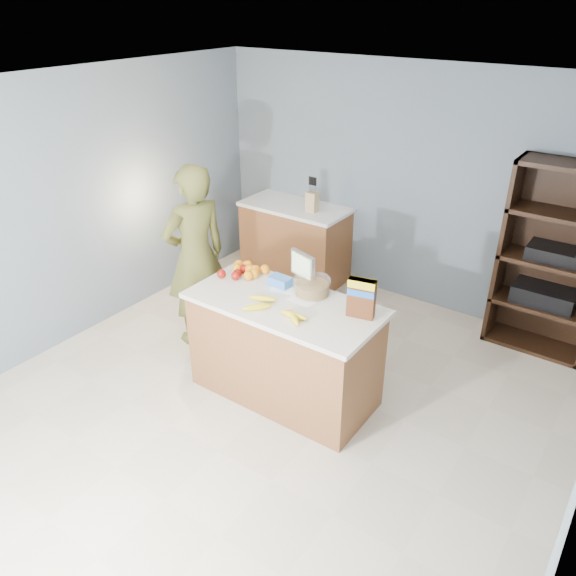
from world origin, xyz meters
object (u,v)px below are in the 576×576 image
Objects in this scene: counter_peninsula at (285,353)px; cereal_box at (362,295)px; shelving_unit at (553,263)px; person at (196,257)px; tv at (303,267)px.

cereal_box reaches higher than counter_peninsula.
person is at bearing -146.78° from shelving_unit.
counter_peninsula is 0.90m from cereal_box.
counter_peninsula is 2.61m from shelving_unit.
tv reaches higher than counter_peninsula.
shelving_unit is at bearing 52.89° from counter_peninsula.
tv is at bearing -133.04° from shelving_unit.
tv is (-1.60, -1.72, 0.19)m from shelving_unit.
counter_peninsula is at bearing 96.21° from person.
shelving_unit is 2.36m from tv.
tv is at bearing 163.78° from cereal_box.
tv is (1.14, 0.08, 0.18)m from person.
person is 6.22× the size of tv.
counter_peninsula is at bearing -166.46° from cereal_box.
cereal_box is at bearing 104.67° from person.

